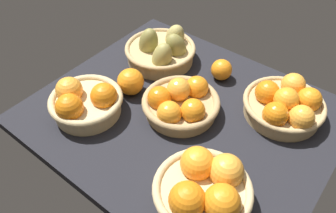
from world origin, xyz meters
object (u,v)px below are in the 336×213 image
(basket_far_left, at_px, (204,190))
(loose_orange_front_gap, at_px, (131,82))
(basket_near_right_pears, at_px, (162,51))
(basket_near_left, at_px, (285,105))
(basket_center, at_px, (180,103))
(loose_orange_back_gap, at_px, (222,70))
(basket_far_right, at_px, (85,102))

(basket_far_left, xyz_separation_m, loose_orange_front_gap, (0.39, -0.18, -0.01))
(basket_near_right_pears, height_order, basket_near_left, basket_near_right_pears)
(basket_center, xyz_separation_m, loose_orange_front_gap, (0.17, 0.02, 0.00))
(loose_orange_front_gap, bearing_deg, loose_orange_back_gap, -128.45)
(basket_far_right, xyz_separation_m, loose_orange_back_gap, (-0.22, -0.38, -0.01))
(loose_orange_back_gap, bearing_deg, basket_far_left, 116.68)
(basket_far_right, xyz_separation_m, basket_near_left, (-0.46, -0.35, -0.00))
(basket_center, xyz_separation_m, basket_near_left, (-0.24, -0.18, 0.00))
(basket_center, relative_size, basket_near_right_pears, 0.94)
(basket_far_right, distance_m, loose_orange_back_gap, 0.44)
(basket_center, height_order, basket_near_right_pears, basket_near_right_pears)
(basket_center, bearing_deg, basket_near_left, -143.69)
(basket_far_right, height_order, loose_orange_front_gap, basket_far_right)
(basket_near_left, bearing_deg, loose_orange_front_gap, 25.44)
(basket_near_right_pears, relative_size, basket_far_left, 1.07)
(loose_orange_back_gap, bearing_deg, basket_near_right_pears, 12.56)
(basket_center, bearing_deg, basket_far_right, 38.37)
(basket_far_right, xyz_separation_m, loose_orange_front_gap, (-0.04, -0.15, -0.00))
(basket_center, bearing_deg, loose_orange_front_gap, 6.70)
(basket_near_right_pears, distance_m, basket_far_left, 0.56)
(basket_far_right, distance_m, basket_center, 0.27)
(loose_orange_front_gap, bearing_deg, basket_far_right, 75.08)
(basket_center, bearing_deg, basket_far_left, 137.17)
(basket_far_right, bearing_deg, loose_orange_front_gap, -104.92)
(basket_center, distance_m, basket_far_left, 0.30)
(basket_center, height_order, basket_far_left, basket_far_left)
(basket_far_left, bearing_deg, loose_orange_back_gap, -63.32)
(basket_center, height_order, basket_near_left, basket_near_left)
(loose_orange_front_gap, xyz_separation_m, loose_orange_back_gap, (-0.18, -0.23, -0.01))
(basket_far_right, xyz_separation_m, basket_far_left, (-0.43, 0.03, 0.01))
(basket_near_left, height_order, loose_orange_front_gap, basket_near_left)
(basket_far_left, distance_m, loose_orange_back_gap, 0.46)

